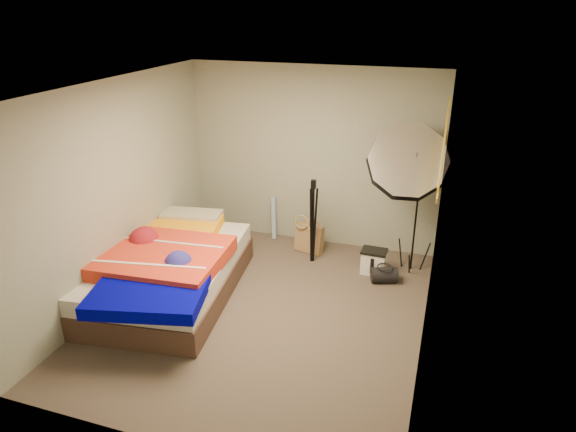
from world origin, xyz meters
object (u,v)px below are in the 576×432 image
at_px(tote_bag, 309,238).
at_px(bed, 165,269).
at_px(duffel_bag, 384,275).
at_px(camera_tripod, 313,216).
at_px(photo_umbrella, 408,163).
at_px(camera_case, 374,262).
at_px(wrapping_roll, 274,218).

bearing_deg(tote_bag, bed, -115.99).
height_order(duffel_bag, camera_tripod, camera_tripod).
xyz_separation_m(duffel_bag, photo_umbrella, (0.13, 0.31, 1.37)).
bearing_deg(camera_case, wrapping_roll, 160.67).
height_order(camera_case, duffel_bag, camera_case).
height_order(bed, photo_umbrella, photo_umbrella).
relative_size(tote_bag, wrapping_roll, 0.64).
relative_size(camera_case, photo_umbrella, 0.15).
bearing_deg(bed, camera_tripod, 42.88).
xyz_separation_m(tote_bag, bed, (-1.32, -1.60, 0.13)).
bearing_deg(tote_bag, camera_case, -5.66).
distance_m(tote_bag, wrapping_roll, 0.70).
bearing_deg(photo_umbrella, camera_case, -157.93).
bearing_deg(wrapping_roll, photo_umbrella, -14.74).
distance_m(tote_bag, camera_case, 1.01).
bearing_deg(photo_umbrella, camera_tripod, -177.50).
bearing_deg(duffel_bag, tote_bag, 135.48).
height_order(camera_case, camera_tripod, camera_tripod).
bearing_deg(photo_umbrella, tote_bag, 170.37).
bearing_deg(tote_bag, duffel_bag, -11.52).
height_order(duffel_bag, bed, bed).
bearing_deg(wrapping_roll, bed, -110.34).
distance_m(wrapping_roll, photo_umbrella, 2.26).
distance_m(wrapping_roll, bed, 2.01).
distance_m(bed, photo_umbrella, 3.14).
relative_size(wrapping_roll, photo_umbrella, 0.31).
bearing_deg(camera_case, camera_tripod, 177.07).
distance_m(tote_bag, photo_umbrella, 1.80).
xyz_separation_m(camera_case, bed, (-2.28, -1.27, 0.18)).
relative_size(camera_case, camera_tripod, 0.26).
bearing_deg(bed, wrapping_roll, 69.66).
distance_m(duffel_bag, camera_tripod, 1.19).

